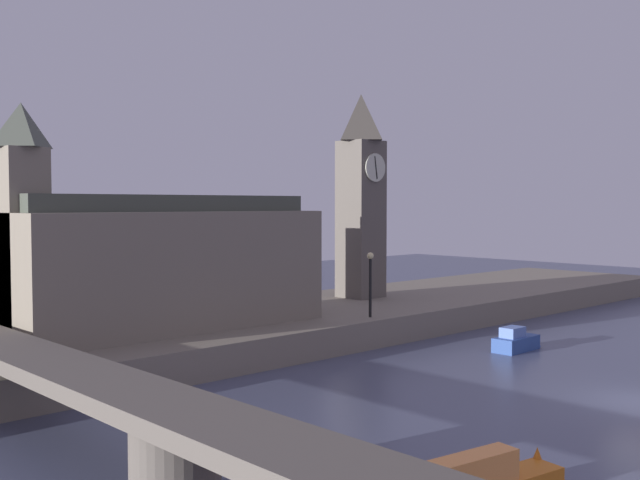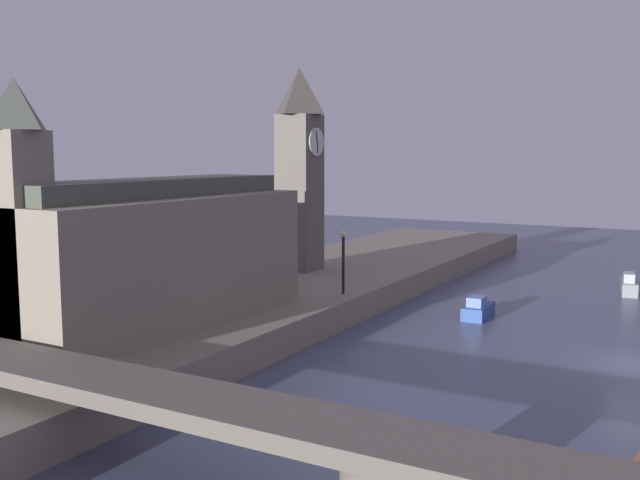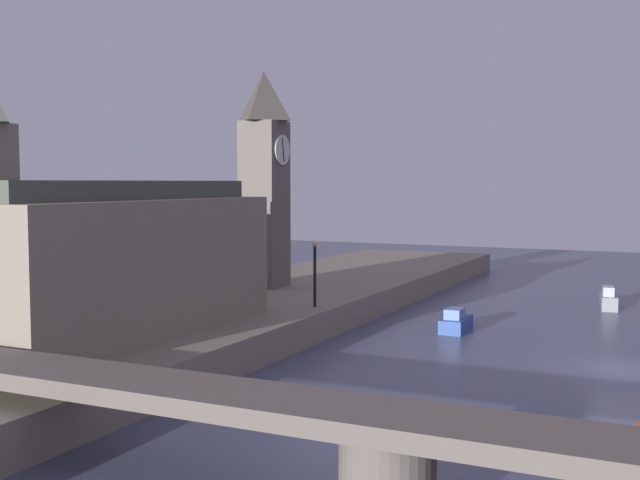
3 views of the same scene
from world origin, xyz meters
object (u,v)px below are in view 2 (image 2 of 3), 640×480
Objects in this scene: boat_cruiser_grey at (629,285)px; boat_tour_blue at (480,309)px; streetlamp at (343,254)px; clock_tower at (300,166)px; parliament_hall at (146,252)px.

boat_cruiser_grey reaches higher than boat_tour_blue.
boat_tour_blue is (4.53, -6.32, -3.24)m from streetlamp.
boat_cruiser_grey is 13.34m from boat_tour_blue.
boat_tour_blue is (-1.36, -12.64, -7.87)m from clock_tower.
boat_cruiser_grey is at bearing -33.86° from parliament_hall.
clock_tower is at bearing 117.99° from boat_cruiser_grey.
streetlamp is at bearing -24.94° from parliament_hall.
parliament_hall is 4.18× the size of boat_cruiser_grey.
boat_cruiser_grey is (10.23, -19.24, -7.79)m from clock_tower.
clock_tower reaches higher than boat_cruiser_grey.
clock_tower is 9.81m from streetlamp.
clock_tower reaches higher than streetlamp.
streetlamp reaches higher than boat_tour_blue.
streetlamp is (10.21, -4.75, -1.02)m from parliament_hall.
clock_tower is 3.78× the size of streetlamp.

